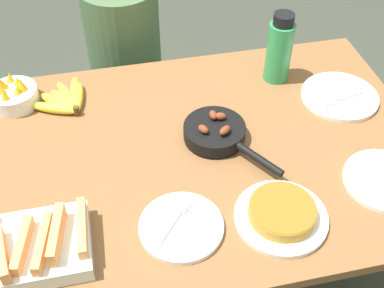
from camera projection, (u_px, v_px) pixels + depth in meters
name	position (u px, v px, depth m)	size (l,w,h in m)	color
ground_plane	(192.00, 271.00, 2.01)	(14.00, 14.00, 0.00)	#383D33
dining_table	(192.00, 170.00, 1.57)	(1.50, 0.99, 0.72)	brown
banana_bunch	(67.00, 100.00, 1.65)	(0.19, 0.21, 0.04)	yellow
melon_tray	(34.00, 246.00, 1.21)	(0.28, 0.22, 0.10)	silver
skillet	(216.00, 133.00, 1.52)	(0.25, 0.33, 0.08)	black
frittata_plate_center	(281.00, 214.00, 1.30)	(0.26, 0.26, 0.05)	white
empty_plate_near_front	(340.00, 96.00, 1.68)	(0.27, 0.27, 0.02)	white
empty_plate_far_right	(181.00, 227.00, 1.29)	(0.23, 0.23, 0.02)	white
fruit_bowl_mango	(14.00, 95.00, 1.64)	(0.16, 0.16, 0.11)	white
water_bottle	(279.00, 49.00, 1.68)	(0.09, 0.09, 0.26)	#2D9351
person_figure	(128.00, 77.00, 2.17)	(0.34, 0.34, 1.15)	black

